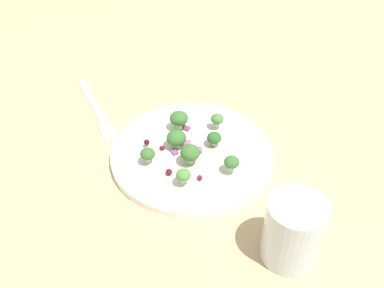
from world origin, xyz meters
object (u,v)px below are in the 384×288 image
at_px(broccoli_floret_0, 232,162).
at_px(water_glass, 293,231).
at_px(plate, 192,153).
at_px(fork, 98,111).
at_px(broccoli_floret_2, 190,153).
at_px(broccoli_floret_1, 148,156).

xyz_separation_m(broccoli_floret_0, water_glass, (0.03, -0.14, 0.01)).
height_order(plate, fork, plate).
distance_m(plate, water_glass, 0.22).
bearing_deg(fork, plate, -47.65).
distance_m(broccoli_floret_2, water_glass, 0.19).
relative_size(plate, broccoli_floret_0, 11.05).
relative_size(plate, fork, 1.35).
bearing_deg(broccoli_floret_1, water_glass, -51.40).
relative_size(plate, broccoli_floret_2, 8.42).
bearing_deg(broccoli_floret_1, broccoli_floret_2, -11.51).
bearing_deg(water_glass, broccoli_floret_2, 116.88).
height_order(broccoli_floret_1, fork, broccoli_floret_1).
relative_size(plate, broccoli_floret_1, 11.17).
bearing_deg(broccoli_floret_1, fork, 111.92).
xyz_separation_m(plate, water_glass, (0.08, -0.20, 0.04)).
xyz_separation_m(plate, broccoli_floret_2, (-0.01, -0.03, 0.03)).
relative_size(broccoli_floret_2, water_glass, 0.33).
relative_size(broccoli_floret_0, broccoli_floret_2, 0.76).
xyz_separation_m(broccoli_floret_1, fork, (-0.07, 0.16, -0.03)).
xyz_separation_m(broccoli_floret_2, fork, (-0.13, 0.18, -0.03)).
distance_m(plate, fork, 0.20).
distance_m(broccoli_floret_0, water_glass, 0.15).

